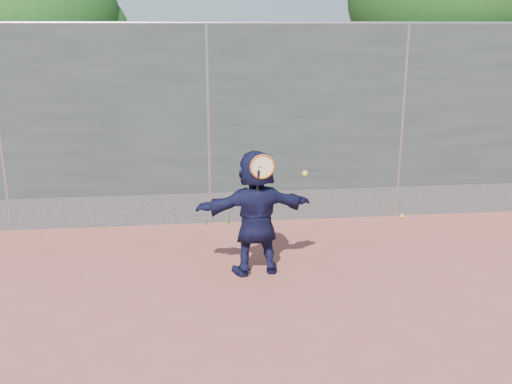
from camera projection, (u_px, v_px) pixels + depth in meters
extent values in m
plane|color=#9E4C42|center=(226.00, 339.00, 5.59)|extent=(80.00, 80.00, 0.00)
imported|color=#131536|center=(256.00, 213.00, 6.92)|extent=(1.49, 0.63, 1.56)
sphere|color=yellow|center=(402.00, 216.00, 9.12)|extent=(0.07, 0.07, 0.07)
cube|color=#38423D|center=(208.00, 111.00, 8.44)|extent=(20.00, 0.04, 2.50)
cube|color=slate|center=(211.00, 207.00, 8.86)|extent=(20.00, 0.03, 0.50)
cylinder|color=gray|center=(206.00, 23.00, 8.09)|extent=(20.00, 0.05, 0.05)
cylinder|color=gray|center=(209.00, 128.00, 8.51)|extent=(0.06, 0.06, 3.00)
cylinder|color=gray|center=(402.00, 124.00, 8.85)|extent=(0.06, 0.06, 3.00)
torus|color=#C75F12|center=(262.00, 167.00, 6.56)|extent=(0.29, 0.05, 0.29)
cylinder|color=beige|center=(262.00, 167.00, 6.56)|extent=(0.25, 0.03, 0.25)
cylinder|color=black|center=(258.00, 183.00, 6.63)|extent=(0.04, 0.13, 0.33)
sphere|color=yellow|center=(305.00, 173.00, 6.69)|extent=(0.07, 0.07, 0.07)
cylinder|color=#382314|center=(435.00, 114.00, 11.17)|extent=(0.28, 0.28, 2.60)
sphere|color=#23561C|center=(475.00, 12.00, 10.90)|extent=(2.52, 2.52, 2.52)
cylinder|color=#382314|center=(50.00, 125.00, 11.15)|extent=(0.28, 0.28, 2.20)
sphere|color=#23561C|center=(40.00, 23.00, 10.61)|extent=(3.00, 3.00, 3.00)
sphere|color=#23561C|center=(76.00, 39.00, 10.95)|extent=(2.10, 2.10, 2.10)
cone|color=#387226|center=(227.00, 216.00, 8.81)|extent=(0.03, 0.03, 0.26)
cone|color=#387226|center=(246.00, 214.00, 8.85)|extent=(0.03, 0.03, 0.30)
cone|color=#387226|center=(205.00, 219.00, 8.75)|extent=(0.03, 0.03, 0.22)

